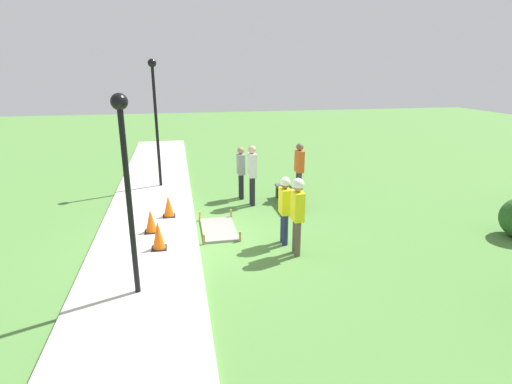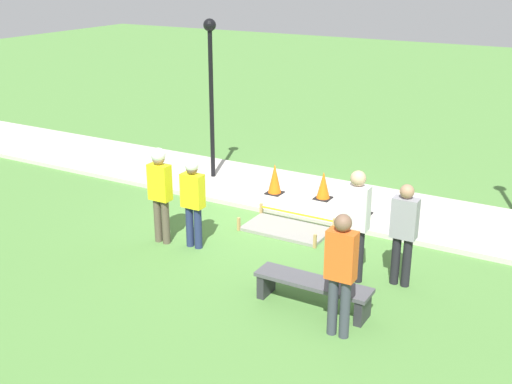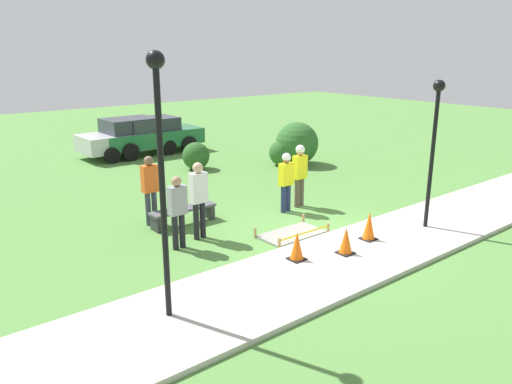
{
  "view_description": "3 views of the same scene",
  "coord_description": "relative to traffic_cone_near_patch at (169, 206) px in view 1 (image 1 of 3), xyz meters",
  "views": [
    {
      "loc": [
        9.2,
        -0.37,
        4.07
      ],
      "look_at": [
        -0.02,
        1.47,
        1.15
      ],
      "focal_mm": 28.0,
      "sensor_mm": 36.0,
      "label": 1
    },
    {
      "loc": [
        -5.61,
        10.68,
        4.92
      ],
      "look_at": [
        -0.37,
        1.49,
        1.06
      ],
      "focal_mm": 45.0,
      "sensor_mm": 36.0,
      "label": 2
    },
    {
      "loc": [
        -8.34,
        -7.75,
        4.4
      ],
      "look_at": [
        -0.75,
        1.69,
        0.9
      ],
      "focal_mm": 35.0,
      "sensor_mm": 36.0,
      "label": 3
    }
  ],
  "objects": [
    {
      "name": "lamppost_near",
      "position": [
        3.92,
        -0.54,
        2.09
      ],
      "size": [
        0.28,
        0.28,
        3.6
      ],
      "color": "black",
      "rests_on": "sidewalk"
    },
    {
      "name": "traffic_cone_far_patch",
      "position": [
        1.05,
        -0.43,
        -0.0
      ],
      "size": [
        0.34,
        0.34,
        0.6
      ],
      "color": "black",
      "rests_on": "sidewalk"
    },
    {
      "name": "traffic_cone_near_patch",
      "position": [
        0.0,
        0.0,
        0.0
      ],
      "size": [
        0.34,
        0.34,
        0.61
      ],
      "color": "black",
      "rests_on": "sidewalk"
    },
    {
      "name": "lamppost_far",
      "position": [
        -3.23,
        -0.32,
        2.47
      ],
      "size": [
        0.28,
        0.28,
        4.28
      ],
      "color": "black",
      "rests_on": "sidewalk"
    },
    {
      "name": "bystander_in_orange_shirt",
      "position": [
        -1.22,
        4.15,
        0.63
      ],
      "size": [
        0.4,
        0.24,
        1.81
      ],
      "color": "#383D47",
      "rests_on": "ground_plane"
    },
    {
      "name": "park_bench",
      "position": [
        -0.59,
        3.63,
        -0.08
      ],
      "size": [
        1.78,
        0.44,
        0.45
      ],
      "color": "#2D2D33",
      "rests_on": "ground_plane"
    },
    {
      "name": "traffic_cone_sidewalk_edge",
      "position": [
        2.1,
        -0.21,
        0.03
      ],
      "size": [
        0.34,
        0.34,
        0.67
      ],
      "color": "black",
      "rests_on": "sidewalk"
    },
    {
      "name": "bystander_in_white_shirt",
      "position": [
        -1.51,
        2.3,
        0.56
      ],
      "size": [
        0.4,
        0.22,
        1.7
      ],
      "color": "black",
      "rests_on": "ground_plane"
    },
    {
      "name": "wet_concrete_patch",
      "position": [
        1.05,
        1.28,
        -0.36
      ],
      "size": [
        1.65,
        0.93,
        0.26
      ],
      "color": "gray",
      "rests_on": "ground_plane"
    },
    {
      "name": "worker_assistant",
      "position": [
        2.79,
        2.87,
        0.68
      ],
      "size": [
        0.4,
        0.26,
        1.8
      ],
      "color": "brown",
      "rests_on": "ground_plane"
    },
    {
      "name": "bystander_in_gray_shirt",
      "position": [
        -0.8,
        2.53,
        0.67
      ],
      "size": [
        0.4,
        0.25,
        1.87
      ],
      "color": "black",
      "rests_on": "ground_plane"
    },
    {
      "name": "worker_supervisor",
      "position": [
        2.17,
        2.75,
        0.58
      ],
      "size": [
        0.4,
        0.24,
        1.67
      ],
      "color": "navy",
      "rests_on": "ground_plane"
    },
    {
      "name": "sidewalk",
      "position": [
        1.57,
        -0.54,
        -0.35
      ],
      "size": [
        28.0,
        2.49,
        0.1
      ],
      "color": "#BCB7AD",
      "rests_on": "ground_plane"
    },
    {
      "name": "ground_plane",
      "position": [
        1.57,
        0.71,
        -0.4
      ],
      "size": [
        60.0,
        60.0,
        0.0
      ],
      "primitive_type": "plane",
      "color": "#51843D"
    }
  ]
}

